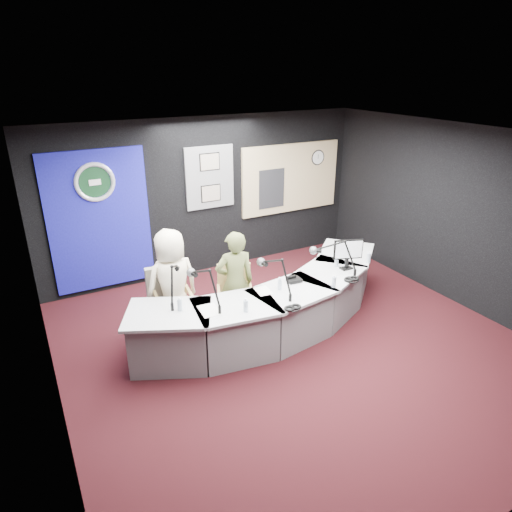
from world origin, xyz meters
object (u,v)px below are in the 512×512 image
armchair_right (235,301)px  person_man (172,284)px  broadcast_desk (273,306)px  armchair_left (174,304)px  person_woman (235,283)px

armchair_right → person_man: size_ratio=0.60×
broadcast_desk → armchair_right: (-0.49, 0.24, 0.10)m
broadcast_desk → armchair_left: armchair_left is taller
armchair_right → person_woman: (0.00, 0.00, 0.29)m
armchair_left → broadcast_desk: bearing=-17.1°
broadcast_desk → person_man: size_ratio=2.85×
broadcast_desk → armchair_right: size_ratio=4.75×
person_man → person_woman: size_ratio=1.04×
armchair_right → person_man: 0.92m
person_man → person_woman: (0.80, -0.32, -0.03)m
broadcast_desk → person_woman: size_ratio=2.95×
broadcast_desk → armchair_left: size_ratio=4.77×
armchair_left → person_woman: size_ratio=0.62×
armchair_left → armchair_right: bearing=-15.4°
armchair_left → person_woman: 0.91m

